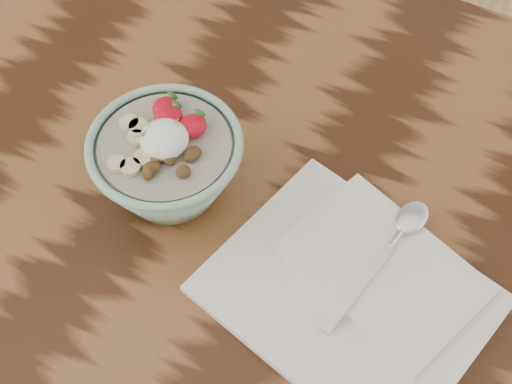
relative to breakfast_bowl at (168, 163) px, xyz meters
The scene contains 4 objects.
table 22.90cm from the breakfast_bowl, ahead, with size 160.00×90.00×75.00cm.
breakfast_bowl is the anchor object (origin of this frame).
napkin 24.84cm from the breakfast_bowl, ahead, with size 32.56×28.63×1.73cm.
spoon 26.84cm from the breakfast_bowl, 12.39° to the left, with size 5.70×19.64×1.02cm.
Camera 1 is at (13.47, -39.50, 145.06)cm, focal length 50.00 mm.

